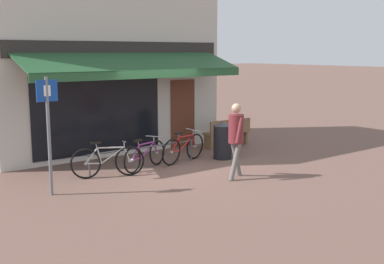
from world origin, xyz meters
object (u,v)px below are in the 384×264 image
(bicycle_red, at_px, (183,148))
(park_bench, at_px, (228,132))
(bicycle_silver, at_px, (108,161))
(parking_sign, at_px, (48,124))
(pedestrian_adult, at_px, (236,133))
(bicycle_purple, at_px, (145,155))
(litter_bin, at_px, (223,140))

(bicycle_red, xyz_separation_m, park_bench, (2.41, 0.92, 0.08))
(bicycle_silver, xyz_separation_m, parking_sign, (-1.63, -0.63, 1.12))
(bicycle_red, bearing_deg, pedestrian_adult, -103.83)
(bicycle_silver, relative_size, pedestrian_adult, 0.95)
(bicycle_silver, distance_m, park_bench, 4.87)
(bicycle_purple, distance_m, pedestrian_adult, 2.51)
(bicycle_purple, distance_m, parking_sign, 3.07)
(bicycle_purple, xyz_separation_m, parking_sign, (-2.75, -0.76, 1.15))
(bicycle_purple, xyz_separation_m, litter_bin, (2.36, -0.29, 0.16))
(bicycle_silver, distance_m, bicycle_red, 2.35)
(parking_sign, bearing_deg, bicycle_red, 10.92)
(bicycle_red, relative_size, litter_bin, 1.62)
(bicycle_red, height_order, litter_bin, litter_bin)
(bicycle_purple, distance_m, bicycle_red, 1.23)
(bicycle_silver, relative_size, park_bench, 1.05)
(bicycle_silver, xyz_separation_m, pedestrian_adult, (2.35, -1.94, 0.71))
(bicycle_purple, xyz_separation_m, bicycle_red, (1.23, 0.01, 0.03))
(bicycle_red, bearing_deg, litter_bin, -28.82)
(pedestrian_adult, bearing_deg, bicycle_silver, -43.00)
(bicycle_purple, relative_size, pedestrian_adult, 0.90)
(litter_bin, xyz_separation_m, park_bench, (1.27, 1.22, -0.06))
(litter_bin, height_order, park_bench, litter_bin)
(bicycle_purple, height_order, parking_sign, parking_sign)
(parking_sign, xyz_separation_m, park_bench, (6.38, 1.69, -1.04))
(bicycle_red, relative_size, parking_sign, 0.68)
(bicycle_silver, bearing_deg, bicycle_purple, 27.17)
(park_bench, bearing_deg, litter_bin, -134.70)
(bicycle_silver, xyz_separation_m, park_bench, (4.75, 1.06, 0.08))
(pedestrian_adult, bearing_deg, parking_sign, -21.68)
(bicycle_silver, distance_m, parking_sign, 2.08)
(parking_sign, bearing_deg, bicycle_purple, 15.35)
(bicycle_purple, bearing_deg, parking_sign, 173.50)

